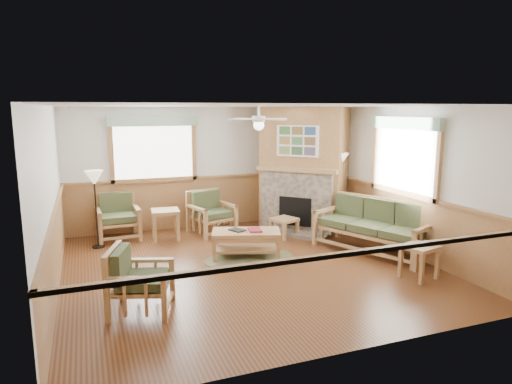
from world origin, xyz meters
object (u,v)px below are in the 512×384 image
object	(u,v)px
sofa	(372,226)
end_table_sofa	(419,262)
end_table_chairs	(166,224)
armchair_back_right	(212,213)
armchair_back_left	(118,217)
floor_lamp_left	(96,209)
coffee_table	(246,244)
footstool	(284,227)
armchair_left	(141,280)
floor_lamp_right	(338,193)

from	to	relation	value
sofa	end_table_sofa	world-z (taller)	sofa
end_table_chairs	end_table_sofa	bearing A→B (deg)	-47.20
armchair_back_right	end_table_chairs	xyz separation A→B (m)	(-1.00, -0.06, -0.15)
sofa	end_table_chairs	world-z (taller)	sofa
armchair_back_right	armchair_back_left	bearing A→B (deg)	155.13
armchair_back_left	sofa	bearing A→B (deg)	-33.16
floor_lamp_left	coffee_table	bearing A→B (deg)	-32.00
end_table_chairs	floor_lamp_left	world-z (taller)	floor_lamp_left
end_table_chairs	end_table_sofa	size ratio (longest dim) A/B	1.14
end_table_chairs	armchair_back_left	bearing A→B (deg)	158.56
floor_lamp_left	footstool	bearing A→B (deg)	-9.39
coffee_table	armchair_back_right	bearing A→B (deg)	113.90
sofa	footstool	bearing A→B (deg)	-167.90
armchair_back_right	end_table_chairs	distance (m)	1.01
armchair_left	end_table_sofa	distance (m)	4.27
armchair_back_left	armchair_left	xyz separation A→B (m)	(0.03, -3.67, -0.03)
sofa	end_table_chairs	size ratio (longest dim) A/B	3.44
floor_lamp_right	footstool	bearing A→B (deg)	176.56
floor_lamp_left	floor_lamp_right	distance (m)	4.96
sofa	floor_lamp_left	distance (m)	5.25
sofa	armchair_left	size ratio (longest dim) A/B	2.45
sofa	coffee_table	distance (m)	2.38
coffee_table	floor_lamp_left	xyz separation A→B (m)	(-2.50, 1.56, 0.51)
sofa	end_table_sofa	distance (m)	1.44
armchair_back_left	coffee_table	world-z (taller)	armchair_back_left
armchair_back_left	floor_lamp_left	distance (m)	0.69
coffee_table	armchair_back_left	bearing A→B (deg)	154.03
sofa	armchair_back_right	bearing A→B (deg)	-157.43
floor_lamp_left	floor_lamp_right	size ratio (longest dim) A/B	0.87
armchair_left	footstool	bearing A→B (deg)	-32.76
armchair_left	end_table_chairs	size ratio (longest dim) A/B	1.40
footstool	end_table_sofa	bearing A→B (deg)	-70.66
coffee_table	end_table_sofa	xyz separation A→B (m)	(2.20, -1.97, 0.03)
armchair_left	coffee_table	distance (m)	2.63
armchair_left	footstool	distance (m)	4.14
floor_lamp_right	sofa	bearing A→B (deg)	-94.36
armchair_back_left	end_table_sofa	xyz separation A→B (m)	(4.28, -4.00, -0.20)
armchair_back_right	end_table_sofa	distance (m)	4.40
sofa	footstool	distance (m)	1.89
armchair_left	end_table_sofa	bearing A→B (deg)	-75.97
armchair_back_left	floor_lamp_left	size ratio (longest dim) A/B	0.62
armchair_left	floor_lamp_left	size ratio (longest dim) A/B	0.57
coffee_table	floor_lamp_left	world-z (taller)	floor_lamp_left
armchair_back_left	coffee_table	distance (m)	2.92
sofa	armchair_back_right	distance (m)	3.36
sofa	end_table_chairs	bearing A→B (deg)	-147.31
footstool	floor_lamp_left	distance (m)	3.77
armchair_back_right	armchair_left	world-z (taller)	armchair_back_right
end_table_chairs	coffee_table	bearing A→B (deg)	-55.12
coffee_table	footstool	bearing A→B (deg)	57.31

